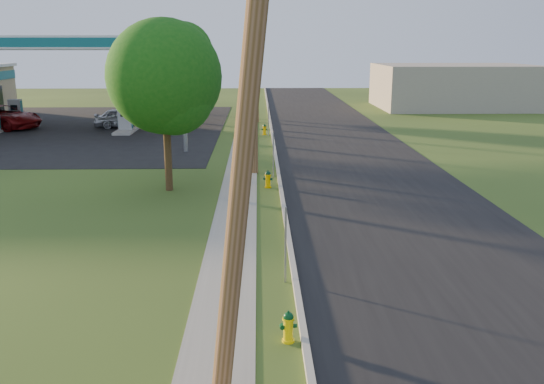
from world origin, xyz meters
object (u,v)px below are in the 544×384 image
object	(u,v)px
fuel_pump_sw	(16,115)
hydrant_near	(288,327)
fuel_pump_se	(137,115)
utility_pole_near	(246,122)
tree_verge	(167,81)
car_red	(1,117)
car_silver	(123,118)
utility_pole_far	(255,59)
price_pylon	(182,53)
hydrant_mid	(268,179)
hydrant_far	(264,129)
utility_pole_mid	(254,65)
fuel_pump_ne	(125,122)
tree_lot	(184,54)

from	to	relation	value
fuel_pump_sw	hydrant_near	bearing A→B (deg)	-60.38
fuel_pump_se	utility_pole_near	bearing A→B (deg)	-75.73
hydrant_near	tree_verge	bearing A→B (deg)	108.45
car_red	car_silver	xyz separation A→B (m)	(8.58, 0.47, -0.13)
utility_pole_far	price_pylon	distance (m)	13.11
hydrant_mid	fuel_pump_se	bearing A→B (deg)	115.52
hydrant_far	car_silver	world-z (taller)	car_silver
utility_pole_near	utility_pole_mid	xyz separation A→B (m)	(-0.00, 18.00, 0.15)
fuel_pump_se	fuel_pump_ne	bearing A→B (deg)	-90.00
fuel_pump_se	car_red	bearing A→B (deg)	-167.68
tree_verge	car_red	xyz separation A→B (m)	(-14.74, 18.21, -3.63)
utility_pole_mid	car_silver	xyz separation A→B (m)	(-9.60, 15.45, -4.25)
utility_pole_far	hydrant_near	world-z (taller)	utility_pole_far
tree_verge	hydrant_mid	world-z (taller)	tree_verge
car_red	hydrant_near	bearing A→B (deg)	-126.31
price_pylon	tree_lot	size ratio (longest dim) A/B	0.88
utility_pole_near	utility_pole_mid	size ratio (longest dim) A/B	0.97
utility_pole_near	tree_lot	distance (m)	42.49
car_red	fuel_pump_sw	bearing A→B (deg)	14.44
utility_pole_mid	hydrant_far	distance (m)	12.57
fuel_pump_ne	hydrant_near	size ratio (longest dim) A/B	4.66
tree_lot	car_red	bearing A→B (deg)	-143.04
utility_pole_near	tree_lot	world-z (taller)	utility_pole_near
hydrant_near	car_silver	bearing A→B (deg)	108.33
fuel_pump_se	tree_lot	size ratio (longest dim) A/B	0.41
utility_pole_far	car_red	bearing A→B (deg)	-170.55
fuel_pump_se	hydrant_near	world-z (taller)	fuel_pump_se
utility_pole_near	fuel_pump_ne	xyz separation A→B (m)	(-8.90, 31.00, -4.08)
utility_pole_near	hydrant_near	xyz separation A→B (m)	(0.77, 2.16, -4.47)
tree_lot	hydrant_mid	world-z (taller)	tree_lot
utility_pole_mid	hydrant_near	size ratio (longest dim) A/B	14.27
utility_pole_near	hydrant_near	distance (m)	5.02
hydrant_mid	car_silver	bearing A→B (deg)	119.07
hydrant_near	utility_pole_mid	bearing A→B (deg)	92.78
fuel_pump_se	car_silver	bearing A→B (deg)	-114.13
car_red	price_pylon	bearing A→B (deg)	-101.47
hydrant_near	hydrant_mid	size ratio (longest dim) A/B	0.92
hydrant_far	utility_pole_far	bearing A→B (deg)	95.35
fuel_pump_ne	hydrant_far	world-z (taller)	fuel_pump_ne
fuel_pump_sw	tree_lot	size ratio (longest dim) A/B	0.41
fuel_pump_sw	hydrant_far	bearing A→B (deg)	-16.05
car_silver	hydrant_far	bearing A→B (deg)	-121.77
utility_pole_far	fuel_pump_se	world-z (taller)	utility_pole_far
fuel_pump_ne	car_silver	world-z (taller)	fuel_pump_ne
utility_pole_far	tree_verge	world-z (taller)	utility_pole_far
hydrant_far	car_silver	distance (m)	10.87
tree_lot	tree_verge	bearing A→B (deg)	-84.39
fuel_pump_ne	fuel_pump_se	bearing A→B (deg)	90.00
utility_pole_near	utility_pole_far	bearing A→B (deg)	90.00
tree_lot	car_red	xyz separation A→B (m)	(-12.06, -9.08, -4.17)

